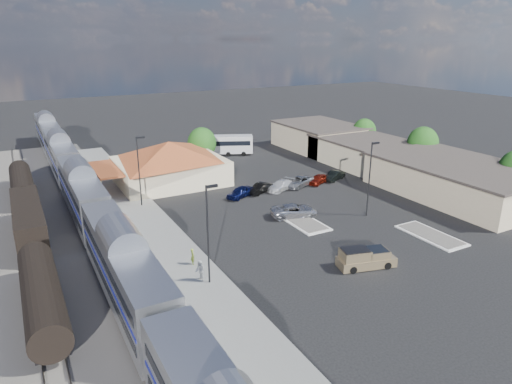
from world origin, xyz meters
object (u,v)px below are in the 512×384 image
station_depot (169,162)px  coach_bus (222,144)px  pickup_truck (366,258)px  suv (294,211)px

station_depot → coach_bus: station_depot is taller
pickup_truck → suv: pickup_truck is taller
pickup_truck → coach_bus: 46.48m
suv → coach_bus: 32.63m
coach_bus → suv: bearing=-164.9°
pickup_truck → suv: size_ratio=1.02×
pickup_truck → coach_bus: size_ratio=0.51×
station_depot → pickup_truck: size_ratio=3.22×
suv → coach_bus: (5.18, 32.19, 1.28)m
station_depot → pickup_truck: 34.96m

